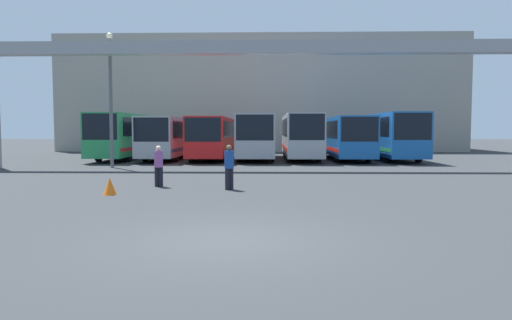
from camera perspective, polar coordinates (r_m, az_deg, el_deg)
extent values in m
plane|color=#2D3033|center=(9.25, -3.91, -9.92)|extent=(200.00, 200.00, 0.00)
cube|color=gray|center=(51.61, 0.62, 7.89)|extent=(41.57, 12.00, 11.78)
cube|color=gray|center=(26.07, -0.36, 13.84)|extent=(30.15, 0.80, 0.70)
cube|color=#268C4C|center=(35.97, -15.74, 3.08)|extent=(2.43, 11.54, 2.98)
cube|color=black|center=(30.52, -18.97, 3.96)|extent=(2.24, 0.06, 1.67)
cube|color=black|center=(35.96, -15.75, 3.97)|extent=(2.46, 9.81, 1.25)
cube|color=red|center=(35.99, -15.71, 1.56)|extent=(2.46, 10.96, 0.24)
cylinder|color=black|center=(33.30, -19.08, 0.62)|extent=(0.28, 0.95, 0.95)
cylinder|color=black|center=(32.61, -15.61, 0.63)|extent=(0.28, 0.95, 0.95)
cylinder|color=black|center=(39.40, -15.77, 1.15)|extent=(0.28, 0.95, 0.95)
cylinder|color=black|center=(38.82, -12.79, 1.16)|extent=(0.28, 0.95, 0.95)
cube|color=#999EA5|center=(34.95, -10.68, 2.93)|extent=(2.42, 11.17, 2.72)
cube|color=black|center=(29.54, -12.99, 3.72)|extent=(2.23, 0.06, 1.52)
cube|color=black|center=(34.95, -10.69, 3.75)|extent=(2.45, 9.49, 1.14)
cube|color=#1966B2|center=(34.98, -10.67, 1.50)|extent=(2.45, 10.61, 0.24)
cylinder|color=black|center=(32.21, -13.67, 0.59)|extent=(0.28, 0.91, 0.91)
cylinder|color=black|center=(31.72, -10.00, 0.59)|extent=(0.28, 0.91, 0.91)
cylinder|color=black|center=(38.27, -11.21, 1.11)|extent=(0.28, 0.91, 0.91)
cylinder|color=black|center=(37.86, -8.10, 1.12)|extent=(0.28, 0.91, 0.91)
cube|color=red|center=(33.94, -5.44, 2.96)|extent=(2.50, 10.23, 2.72)
cube|color=black|center=(28.89, -6.68, 3.80)|extent=(2.30, 0.06, 1.52)
cube|color=black|center=(33.94, -5.44, 3.80)|extent=(2.53, 8.69, 1.14)
cube|color=red|center=(33.96, -5.43, 1.49)|extent=(2.53, 9.72, 0.24)
cylinder|color=black|center=(31.31, -8.05, 0.68)|extent=(0.28, 1.03, 1.03)
cylinder|color=black|center=(31.02, -4.07, 0.68)|extent=(0.28, 1.03, 1.03)
cylinder|color=black|center=(36.96, -6.57, 1.16)|extent=(0.28, 1.03, 1.03)
cylinder|color=black|center=(36.71, -3.19, 1.16)|extent=(0.28, 1.03, 1.03)
cube|color=#999EA5|center=(33.86, 0.11, 3.12)|extent=(2.57, 10.56, 2.90)
cube|color=black|center=(28.60, -0.16, 4.08)|extent=(2.37, 0.06, 1.63)
cube|color=black|center=(33.86, 0.11, 4.04)|extent=(2.60, 8.98, 1.22)
cube|color=#268C4C|center=(33.89, 0.11, 1.55)|extent=(2.60, 10.03, 0.24)
cylinder|color=black|center=(31.01, -2.11, 0.59)|extent=(0.28, 0.93, 0.93)
cylinder|color=black|center=(30.94, 2.05, 0.58)|extent=(0.28, 0.93, 0.93)
cylinder|color=black|center=(36.90, -1.52, 1.10)|extent=(0.28, 0.93, 0.93)
cylinder|color=black|center=(36.85, 1.98, 1.10)|extent=(0.28, 0.93, 0.93)
cube|color=#999EA5|center=(34.73, 5.56, 3.17)|extent=(2.41, 12.15, 2.95)
cube|color=black|center=(28.69, 6.40, 4.13)|extent=(2.21, 0.06, 1.65)
cube|color=black|center=(34.73, 5.56, 4.07)|extent=(2.44, 10.32, 1.24)
cube|color=red|center=(34.75, 5.55, 1.61)|extent=(2.44, 11.54, 0.24)
cylinder|color=black|center=(31.32, 4.07, 0.67)|extent=(0.28, 0.99, 0.99)
cylinder|color=black|center=(31.48, 7.87, 0.66)|extent=(0.28, 0.99, 0.99)
cylinder|color=black|center=(38.11, 3.63, 1.23)|extent=(0.28, 0.99, 0.99)
cylinder|color=black|center=(38.24, 6.75, 1.22)|extent=(0.28, 0.99, 0.99)
cube|color=#1959A5|center=(34.70, 11.01, 2.94)|extent=(2.51, 11.31, 2.75)
cube|color=black|center=(29.15, 12.84, 3.76)|extent=(2.31, 0.06, 1.54)
cube|color=black|center=(34.69, 11.02, 3.78)|extent=(2.54, 9.62, 1.15)
cube|color=red|center=(34.72, 11.00, 1.49)|extent=(2.54, 10.75, 0.24)
cylinder|color=black|center=(31.44, 9.96, 0.68)|extent=(0.28, 1.04, 1.04)
cylinder|color=black|center=(31.83, 13.87, 0.66)|extent=(0.28, 1.04, 1.04)
cylinder|color=black|center=(37.71, 8.56, 1.20)|extent=(0.28, 1.04, 1.04)
cylinder|color=black|center=(38.04, 11.84, 1.18)|extent=(0.28, 1.04, 1.04)
cube|color=#1959A5|center=(34.83, 16.50, 3.06)|extent=(2.53, 10.17, 2.99)
cube|color=black|center=(29.96, 19.01, 3.99)|extent=(2.33, 0.06, 1.68)
cube|color=black|center=(34.82, 16.52, 3.98)|extent=(2.56, 8.64, 1.26)
cube|color=#268C4C|center=(34.85, 16.47, 1.49)|extent=(2.56, 9.66, 0.24)
cylinder|color=black|center=(31.83, 15.85, 0.64)|extent=(0.28, 1.05, 1.05)
cylinder|color=black|center=(32.45, 19.63, 0.62)|extent=(0.28, 1.05, 1.05)
cylinder|color=black|center=(37.37, 13.70, 1.12)|extent=(0.28, 1.05, 1.05)
cylinder|color=black|center=(37.90, 16.97, 1.10)|extent=(0.28, 1.05, 1.05)
cylinder|color=black|center=(18.00, -12.29, -2.08)|extent=(0.17, 0.17, 0.75)
cylinder|color=black|center=(17.99, -11.82, -2.08)|extent=(0.17, 0.17, 0.75)
cylinder|color=#8C4C8C|center=(17.94, -12.08, 0.11)|extent=(0.33, 0.33, 0.63)
sphere|color=beige|center=(17.92, -12.10, 1.44)|extent=(0.20, 0.20, 0.20)
cylinder|color=black|center=(16.70, -3.59, -2.41)|extent=(0.18, 0.18, 0.78)
cylinder|color=black|center=(16.78, -3.14, -2.37)|extent=(0.18, 0.18, 0.78)
cylinder|color=navy|center=(16.68, -3.37, 0.06)|extent=(0.34, 0.34, 0.65)
sphere|color=brown|center=(16.65, -3.38, 1.54)|extent=(0.21, 0.21, 0.21)
cone|color=orange|center=(16.16, -17.81, -3.14)|extent=(0.45, 0.45, 0.58)
cylinder|color=#595B60|center=(27.84, -17.68, 6.73)|extent=(0.20, 0.20, 7.41)
sphere|color=beige|center=(28.31, -17.84, 14.54)|extent=(0.36, 0.36, 0.36)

